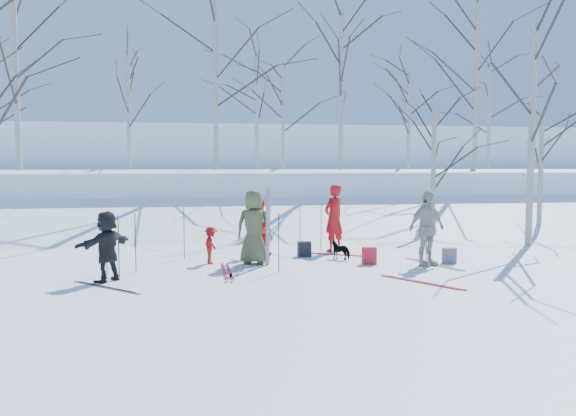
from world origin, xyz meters
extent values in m
plane|color=white|center=(0.00, 0.00, 0.00)|extent=(120.00, 120.00, 0.00)
cube|color=white|center=(0.00, 7.00, 0.15)|extent=(70.00, 9.49, 4.12)
cube|color=white|center=(0.00, 17.00, 1.00)|extent=(70.00, 18.00, 2.20)
cube|color=white|center=(0.00, 38.00, 2.00)|extent=(90.00, 30.00, 6.00)
imported|color=#4B4D2E|center=(-0.96, 0.71, 0.91)|extent=(1.04, 0.86, 1.83)
imported|color=#B21013|center=(1.42, 2.36, 0.94)|extent=(0.82, 0.77, 1.88)
imported|color=red|center=(-0.73, 1.98, 0.76)|extent=(0.78, 0.63, 1.51)
imported|color=#B21013|center=(-2.00, 0.89, 0.46)|extent=(0.50, 0.67, 0.92)
imported|color=beige|center=(3.11, -0.15, 0.91)|extent=(1.15, 0.81, 1.81)
imported|color=black|center=(-4.16, -0.86, 0.74)|extent=(1.20, 1.33, 1.47)
imported|color=black|center=(1.31, 1.06, 0.24)|extent=(0.59, 0.56, 0.47)
cube|color=silver|center=(-0.66, 0.43, 0.95)|extent=(0.09, 0.16, 1.90)
cube|color=silver|center=(-0.63, 0.44, 0.95)|extent=(0.10, 0.23, 1.89)
cylinder|color=black|center=(-3.69, 0.02, 0.67)|extent=(0.02, 0.02, 1.34)
cylinder|color=black|center=(-4.27, -0.24, 0.67)|extent=(0.02, 0.02, 1.34)
cylinder|color=black|center=(-3.98, -0.47, 0.67)|extent=(0.02, 0.02, 1.34)
cylinder|color=black|center=(-2.67, 1.74, 0.67)|extent=(0.02, 0.02, 1.34)
cylinder|color=black|center=(3.34, 0.42, 0.67)|extent=(0.02, 0.02, 1.34)
cylinder|color=black|center=(1.08, 2.42, 0.67)|extent=(0.02, 0.02, 1.34)
cylinder|color=black|center=(-0.50, -0.44, 0.67)|extent=(0.02, 0.02, 1.34)
cylinder|color=black|center=(3.32, 0.69, 0.67)|extent=(0.02, 0.02, 1.34)
cylinder|color=black|center=(0.43, 2.13, 0.67)|extent=(0.02, 0.02, 1.34)
cube|color=red|center=(1.81, 0.25, 0.21)|extent=(0.32, 0.22, 0.42)
cube|color=slate|center=(3.80, 0.08, 0.19)|extent=(0.30, 0.20, 0.38)
cube|color=black|center=(0.45, 1.59, 0.20)|extent=(0.34, 0.24, 0.40)
camera|label=1|loc=(-2.18, -12.81, 2.43)|focal=35.00mm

